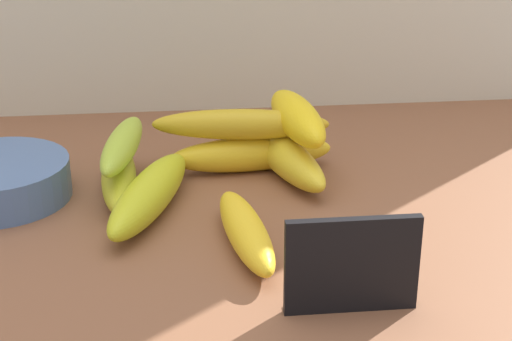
% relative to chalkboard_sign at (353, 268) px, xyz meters
% --- Properties ---
extents(counter_top, '(1.10, 0.76, 0.03)m').
position_rel_chalkboard_sign_xyz_m(counter_top, '(-0.14, 0.15, -0.05)').
color(counter_top, brown).
rests_on(counter_top, ground).
extents(chalkboard_sign, '(0.11, 0.02, 0.08)m').
position_rel_chalkboard_sign_xyz_m(chalkboard_sign, '(0.00, 0.00, 0.00)').
color(chalkboard_sign, black).
rests_on(chalkboard_sign, counter_top).
extents(banana_0, '(0.19, 0.06, 0.04)m').
position_rel_chalkboard_sign_xyz_m(banana_0, '(-0.05, 0.30, -0.02)').
color(banana_0, yellow).
rests_on(banana_0, counter_top).
extents(banana_1, '(0.06, 0.17, 0.04)m').
position_rel_chalkboard_sign_xyz_m(banana_1, '(-0.08, 0.11, -0.02)').
color(banana_1, yellow).
rests_on(banana_1, counter_top).
extents(banana_2, '(0.11, 0.20, 0.04)m').
position_rel_chalkboard_sign_xyz_m(banana_2, '(-0.17, 0.20, -0.02)').
color(banana_2, gold).
rests_on(banana_2, counter_top).
extents(banana_3, '(0.09, 0.20, 0.04)m').
position_rel_chalkboard_sign_xyz_m(banana_3, '(-0.01, 0.29, -0.02)').
color(banana_3, yellow).
rests_on(banana_3, counter_top).
extents(banana_4, '(0.05, 0.17, 0.04)m').
position_rel_chalkboard_sign_xyz_m(banana_4, '(-0.20, 0.25, -0.02)').
color(banana_4, gold).
rests_on(banana_4, counter_top).
extents(banana_5, '(0.06, 0.16, 0.03)m').
position_rel_chalkboard_sign_xyz_m(banana_5, '(-0.19, 0.26, 0.02)').
color(banana_5, '#A5C536').
rests_on(banana_5, banana_4).
extents(banana_6, '(0.06, 0.17, 0.04)m').
position_rel_chalkboard_sign_xyz_m(banana_6, '(0.00, 0.29, 0.03)').
color(banana_6, yellow).
rests_on(banana_6, banana_3).
extents(banana_7, '(0.20, 0.06, 0.03)m').
position_rel_chalkboard_sign_xyz_m(banana_7, '(-0.06, 0.30, 0.02)').
color(banana_7, gold).
rests_on(banana_7, banana_0).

